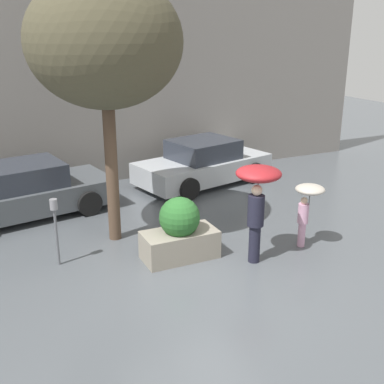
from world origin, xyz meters
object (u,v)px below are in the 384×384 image
object	(u,v)px
planter_box	(180,232)
parked_car_near	(21,193)
parking_meter	(55,218)
person_adult	(258,190)
person_child	(308,200)
street_tree	(105,43)
parked_car_far	(203,164)

from	to	relation	value
planter_box	parked_car_near	bearing A→B (deg)	124.34
planter_box	parking_meter	distance (m)	2.36
parked_car_near	planter_box	bearing A→B (deg)	-155.77
parked_car_near	parking_meter	size ratio (longest dim) A/B	3.41
person_adult	parked_car_near	bearing A→B (deg)	82.53
planter_box	person_adult	size ratio (longest dim) A/B	0.78
person_adult	person_child	bearing A→B (deg)	-45.96
street_tree	parking_meter	bearing A→B (deg)	-151.30
parking_meter	street_tree	bearing A→B (deg)	28.70
person_child	parked_car_far	xyz separation A→B (m)	(0.03, 4.77, -0.44)
parked_car_far	person_child	bearing A→B (deg)	166.65
planter_box	person_adult	bearing A→B (deg)	-27.91
parked_car_far	parking_meter	xyz separation A→B (m)	(-4.78, -3.42, 0.36)
parking_meter	parked_car_far	bearing A→B (deg)	35.55
planter_box	street_tree	distance (m)	3.88
planter_box	person_child	size ratio (longest dim) A/B	1.08
parking_meter	person_adult	bearing A→B (deg)	-21.89
parked_car_near	parked_car_far	bearing A→B (deg)	-94.84
person_adult	parking_meter	distance (m)	3.81
person_child	street_tree	xyz separation A→B (m)	(-3.42, 2.08, 3.01)
planter_box	person_child	distance (m)	2.66
planter_box	parking_meter	world-z (taller)	parking_meter
person_child	parking_meter	bearing A→B (deg)	-150.45
person_adult	street_tree	distance (m)	4.01
planter_box	street_tree	xyz separation A→B (m)	(-0.88, 1.45, 3.49)
person_child	street_tree	size ratio (longest dim) A/B	0.25
parked_car_near	person_adult	bearing A→B (deg)	-148.98
parking_meter	parked_car_near	bearing A→B (deg)	95.73
planter_box	parked_car_far	world-z (taller)	parked_car_far
parked_car_far	parked_car_near	bearing A→B (deg)	82.28
person_child	street_tree	bearing A→B (deg)	-165.88
parked_car_near	parked_car_far	world-z (taller)	same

